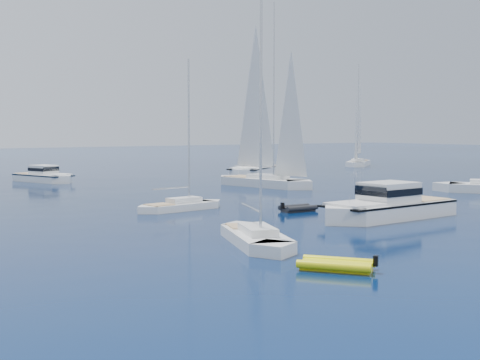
% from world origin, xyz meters
% --- Properties ---
extents(ground, '(400.00, 400.00, 0.00)m').
position_xyz_m(ground, '(0.00, 0.00, 0.00)').
color(ground, navy).
rests_on(ground, ground).
extents(motor_cruiser_centre, '(12.30, 4.28, 3.18)m').
position_xyz_m(motor_cruiser_centre, '(7.19, 12.36, 0.00)').
color(motor_cruiser_centre, silver).
rests_on(motor_cruiser_centre, ground).
extents(motor_cruiser_distant, '(12.62, 10.67, 3.35)m').
position_xyz_m(motor_cruiser_distant, '(23.54, 50.86, 0.00)').
color(motor_cruiser_distant, white).
rests_on(motor_cruiser_distant, ground).
extents(motor_cruiser_horizon, '(5.85, 9.97, 2.50)m').
position_xyz_m(motor_cruiser_horizon, '(-2.34, 56.69, 0.00)').
color(motor_cruiser_horizon, white).
rests_on(motor_cruiser_horizon, ground).
extents(sailboat_fore, '(5.63, 9.68, 13.86)m').
position_xyz_m(sailboat_fore, '(-5.98, 9.39, 0.00)').
color(sailboat_fore, silver).
rests_on(sailboat_fore, ground).
extents(sailboat_centre, '(8.27, 3.07, 11.86)m').
position_xyz_m(sailboat_centre, '(-2.14, 24.47, 0.00)').
color(sailboat_centre, white).
rests_on(sailboat_centre, ground).
extents(sailboat_sails_r, '(6.28, 14.10, 20.08)m').
position_xyz_m(sailboat_sails_r, '(15.30, 37.43, 0.00)').
color(sailboat_sails_r, silver).
rests_on(sailboat_sails_r, ground).
extents(sailboat_sails_far, '(11.35, 9.78, 17.57)m').
position_xyz_m(sailboat_sails_far, '(52.49, 60.72, 0.00)').
color(sailboat_sails_far, white).
rests_on(sailboat_sails_far, ground).
extents(tender_yellow, '(3.51, 3.84, 0.95)m').
position_xyz_m(tender_yellow, '(-6.87, 2.16, 0.00)').
color(tender_yellow, yellow).
rests_on(tender_yellow, ground).
extents(tender_grey_near, '(2.95, 1.76, 0.95)m').
position_xyz_m(tender_grey_near, '(4.71, 18.80, 0.00)').
color(tender_grey_near, black).
rests_on(tender_grey_near, ground).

